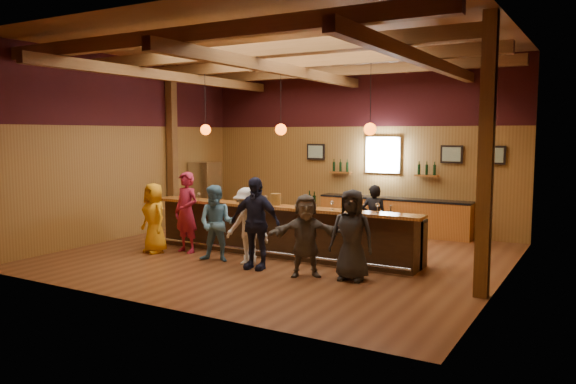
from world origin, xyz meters
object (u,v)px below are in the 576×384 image
Objects in this scene: customer_redvest at (186,212)px; customer_dark at (352,235)px; customer_white at (248,226)px; customer_navy at (255,223)px; stainless_fridge at (205,193)px; ice_bucket at (276,199)px; bar_counter at (285,231)px; customer_orange at (154,218)px; back_bar_cabinet at (393,216)px; bartender at (374,219)px; customer_denim at (216,223)px; bottle_a at (314,201)px; customer_brown at (306,235)px.

customer_dark is at bearing 2.79° from customer_redvest.
customer_white is 0.38m from customer_navy.
customer_white is at bearing -42.71° from stainless_fridge.
customer_redvest is 1.00× the size of customer_navy.
ice_bucket is at bearing 86.48° from customer_white.
customer_dark is at bearing -30.70° from stainless_fridge.
customer_orange reaches higher than bar_counter.
customer_orange is at bearing -128.03° from back_bar_cabinet.
customer_dark is 2.41m from bartender.
customer_denim is 1.36m from ice_bucket.
customer_orange is 0.72m from customer_redvest.
customer_orange is 2.74m from customer_navy.
customer_dark is (6.22, -3.69, -0.08)m from stainless_fridge.
bottle_a is at bearing 40.36° from bartender.
customer_navy is 1.43m from bottle_a.
customer_navy is 1.18× the size of bartender.
customer_denim reaches higher than customer_white.
customer_denim is 6.41× the size of ice_bucket.
bartender is (3.61, 1.99, -0.14)m from customer_redvest.
stainless_fridge reaches higher than customer_redvest.
back_bar_cabinet is at bearing -97.70° from bartender.
back_bar_cabinet is 2.55× the size of customer_denim.
back_bar_cabinet is at bearing 62.20° from customer_redvest.
bartender is 2.22m from ice_bucket.
customer_white is 1.48m from bottle_a.
customer_redvest is (-3.19, -4.45, 0.41)m from back_bar_cabinet.
ice_bucket is at bearing 38.39° from customer_orange.
customer_orange is at bearing -176.00° from customer_white.
back_bar_cabinet is 5.49m from customer_redvest.
customer_redvest is 1.15× the size of customer_white.
customer_orange reaches higher than bartender.
customer_dark reaches higher than bartender.
bar_counter is at bearing -30.76° from stainless_fridge.
customer_denim is at bearing 26.20° from bartender.
bartender is at bearing 39.85° from ice_bucket.
back_bar_cabinet is (1.18, 3.57, -0.05)m from bar_counter.
stainless_fridge reaches higher than customer_brown.
bar_counter is 2.90m from customer_orange.
customer_redvest is at bearing 138.12° from customer_brown.
bar_counter is 2.22m from customer_redvest.
bar_counter is at bearing -108.34° from back_bar_cabinet.
bartender is at bearing -80.36° from back_bar_cabinet.
customer_denim is 1.03× the size of customer_brown.
bar_counter is at bearing 167.87° from bottle_a.
customer_white reaches higher than ice_bucket.
bottle_a is at bearing -28.10° from stainless_fridge.
ice_bucket is at bearing 95.72° from customer_navy.
customer_navy is at bearing -29.75° from customer_white.
customer_white is at bearing -105.76° from back_bar_cabinet.
stainless_fridge is at bearing 139.77° from customer_white.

